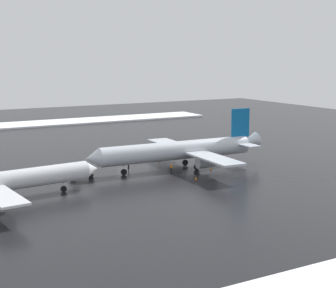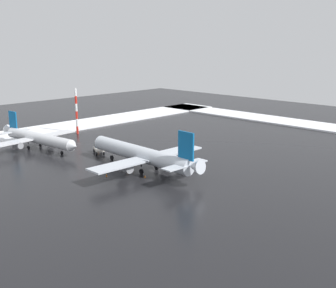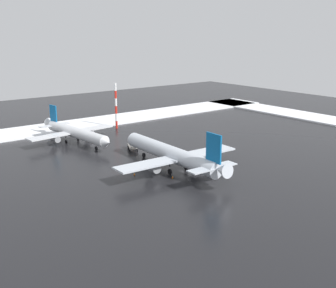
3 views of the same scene
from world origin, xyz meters
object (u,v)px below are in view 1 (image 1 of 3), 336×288
at_px(ground_crew_beside_wing, 49,172).
at_px(traffic_cone_mid_line, 211,168).
at_px(pushback_tug, 80,171).
at_px(traffic_cone_wingtip_side, 159,160).
at_px(airplane_foreground_jet, 0,182).
at_px(ground_crew_near_tug, 171,167).
at_px(traffic_cone_near_nose, 196,178).
at_px(ground_crew_mid_apron, 129,164).
at_px(airplane_parked_portside, 181,150).

bearing_deg(ground_crew_beside_wing, traffic_cone_mid_line, 116.61).
relative_size(pushback_tug, traffic_cone_wingtip_side, 9.27).
bearing_deg(airplane_foreground_jet, ground_crew_near_tug, 2.63).
height_order(pushback_tug, ground_crew_beside_wing, pushback_tug).
bearing_deg(ground_crew_beside_wing, pushback_tug, 98.97).
xyz_separation_m(ground_crew_near_tug, traffic_cone_mid_line, (1.73, 7.92, -0.70)).
bearing_deg(ground_crew_beside_wing, ground_crew_near_tug, 114.91).
height_order(pushback_tug, traffic_cone_near_nose, pushback_tug).
distance_m(ground_crew_beside_wing, traffic_cone_mid_line, 30.78).
bearing_deg(airplane_foreground_jet, ground_crew_beside_wing, 42.27).
height_order(ground_crew_beside_wing, ground_crew_mid_apron, same).
xyz_separation_m(airplane_foreground_jet, pushback_tug, (-9.03, 15.79, -1.86)).
bearing_deg(traffic_cone_wingtip_side, pushback_tug, -72.58).
bearing_deg(traffic_cone_mid_line, airplane_parked_portside, -127.53).
distance_m(ground_crew_beside_wing, traffic_cone_wingtip_side, 24.34).
bearing_deg(ground_crew_near_tug, pushback_tug, -20.47).
xyz_separation_m(ground_crew_mid_apron, traffic_cone_wingtip_side, (-3.48, 8.62, -0.70)).
height_order(airplane_parked_portside, traffic_cone_near_nose, airplane_parked_portside).
height_order(airplane_foreground_jet, ground_crew_beside_wing, airplane_foreground_jet).
bearing_deg(ground_crew_mid_apron, airplane_parked_portside, -134.42).
relative_size(airplane_parked_portside, pushback_tug, 7.41).
height_order(airplane_parked_portside, airplane_foreground_jet, airplane_parked_portside).
bearing_deg(traffic_cone_near_nose, ground_crew_near_tug, -171.20).
xyz_separation_m(airplane_parked_portside, traffic_cone_wingtip_side, (-8.12, -0.53, -3.44)).
distance_m(airplane_foreground_jet, pushback_tug, 18.29).
distance_m(airplane_parked_portside, airplane_foreground_jet, 36.33).
xyz_separation_m(traffic_cone_near_nose, traffic_cone_wingtip_side, (-17.13, 1.57, 0.00)).
height_order(ground_crew_mid_apron, traffic_cone_wingtip_side, ground_crew_mid_apron).
bearing_deg(airplane_foreground_jet, traffic_cone_mid_line, -1.53).
xyz_separation_m(ground_crew_beside_wing, ground_crew_mid_apron, (0.78, 15.56, 0.00)).
relative_size(pushback_tug, traffic_cone_near_nose, 9.27).
bearing_deg(ground_crew_beside_wing, traffic_cone_wingtip_side, 140.06).
relative_size(airplane_parked_portside, traffic_cone_mid_line, 68.69).
relative_size(airplane_parked_portside, ground_crew_near_tug, 22.09).
bearing_deg(traffic_cone_wingtip_side, ground_crew_near_tug, -14.94).
relative_size(airplane_foreground_jet, traffic_cone_wingtip_side, 58.33).
bearing_deg(traffic_cone_mid_line, traffic_cone_near_nose, -51.62).
bearing_deg(ground_crew_beside_wing, traffic_cone_near_nose, 101.13).
relative_size(airplane_parked_portside, traffic_cone_near_nose, 68.69).
height_order(pushback_tug, ground_crew_mid_apron, pushback_tug).
relative_size(ground_crew_near_tug, ground_crew_mid_apron, 1.00).
relative_size(airplane_parked_portside, airplane_foreground_jet, 1.18).
xyz_separation_m(airplane_foreground_jet, traffic_cone_wingtip_side, (-15.09, 35.12, -2.87)).
distance_m(ground_crew_beside_wing, ground_crew_mid_apron, 15.58).
distance_m(traffic_cone_near_nose, traffic_cone_mid_line, 8.69).
bearing_deg(traffic_cone_near_nose, traffic_cone_wingtip_side, 174.77).
relative_size(airplane_foreground_jet, traffic_cone_near_nose, 58.33).
relative_size(airplane_parked_portside, traffic_cone_wingtip_side, 68.69).
relative_size(airplane_foreground_jet, ground_crew_near_tug, 18.76).
height_order(airplane_parked_portside, ground_crew_mid_apron, airplane_parked_portside).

